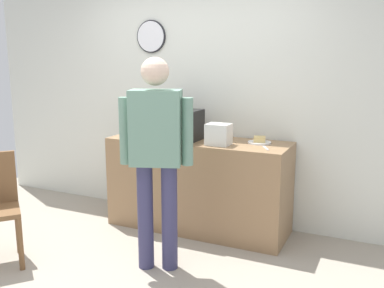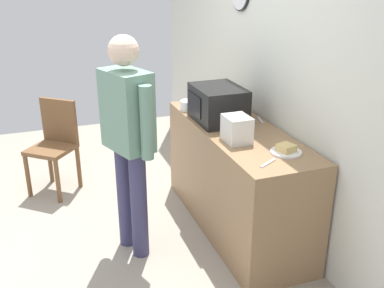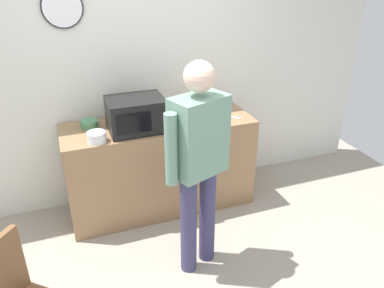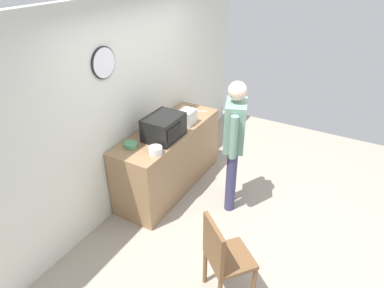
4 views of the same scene
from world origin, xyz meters
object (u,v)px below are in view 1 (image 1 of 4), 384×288
at_px(cereal_bowl, 151,131).
at_px(spoon_utensil, 199,135).
at_px(person_standing, 156,149).
at_px(sandwich_plate, 259,141).
at_px(salad_bowl, 135,134).
at_px(microwave, 174,125).
at_px(fork_utensil, 266,148).
at_px(toaster, 219,134).

relative_size(cereal_bowl, spoon_utensil, 0.96).
bearing_deg(person_standing, sandwich_plate, 61.67).
bearing_deg(sandwich_plate, salad_bowl, -165.47).
bearing_deg(microwave, salad_bowl, -161.01).
xyz_separation_m(spoon_utensil, person_standing, (0.16, -1.19, 0.09)).
distance_m(microwave, cereal_bowl, 0.47).
distance_m(sandwich_plate, person_standing, 1.16).
xyz_separation_m(salad_bowl, fork_utensil, (1.32, 0.10, -0.04)).
distance_m(microwave, salad_bowl, 0.41).
xyz_separation_m(cereal_bowl, fork_utensil, (1.34, -0.25, -0.03)).
distance_m(salad_bowl, spoon_utensil, 0.69).
bearing_deg(salad_bowl, fork_utensil, 4.37).
bearing_deg(toaster, fork_utensil, 3.33).
bearing_deg(person_standing, spoon_utensil, 97.70).
relative_size(microwave, toaster, 2.27).
distance_m(sandwich_plate, fork_utensil, 0.24).
bearing_deg(spoon_utensil, cereal_bowl, -165.27).
relative_size(salad_bowl, cereal_bowl, 0.99).
xyz_separation_m(fork_utensil, person_standing, (-0.67, -0.81, 0.09)).
xyz_separation_m(toaster, fork_utensil, (0.45, 0.03, -0.10)).
xyz_separation_m(sandwich_plate, toaster, (-0.33, -0.24, 0.08)).
height_order(microwave, sandwich_plate, microwave).
bearing_deg(sandwich_plate, spoon_utensil, 166.56).
height_order(microwave, toaster, microwave).
xyz_separation_m(sandwich_plate, salad_bowl, (-1.20, -0.31, 0.02)).
distance_m(microwave, person_standing, 0.88).
bearing_deg(salad_bowl, spoon_utensil, 44.54).
height_order(salad_bowl, spoon_utensil, salad_bowl).
distance_m(cereal_bowl, person_standing, 1.25).
relative_size(salad_bowl, toaster, 0.73).
bearing_deg(spoon_utensil, fork_utensil, -24.58).
relative_size(fork_utensil, spoon_utensil, 1.00).
xyz_separation_m(sandwich_plate, fork_utensil, (0.12, -0.21, -0.02)).
bearing_deg(spoon_utensil, sandwich_plate, -13.44).
distance_m(fork_utensil, person_standing, 1.06).
bearing_deg(salad_bowl, toaster, 4.91).
height_order(cereal_bowl, person_standing, person_standing).
height_order(cereal_bowl, fork_utensil, cereal_bowl).
relative_size(fork_utensil, person_standing, 0.10).
xyz_separation_m(salad_bowl, cereal_bowl, (-0.02, 0.35, -0.01)).
xyz_separation_m(microwave, fork_utensil, (0.94, -0.03, -0.15)).
height_order(spoon_utensil, person_standing, person_standing).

